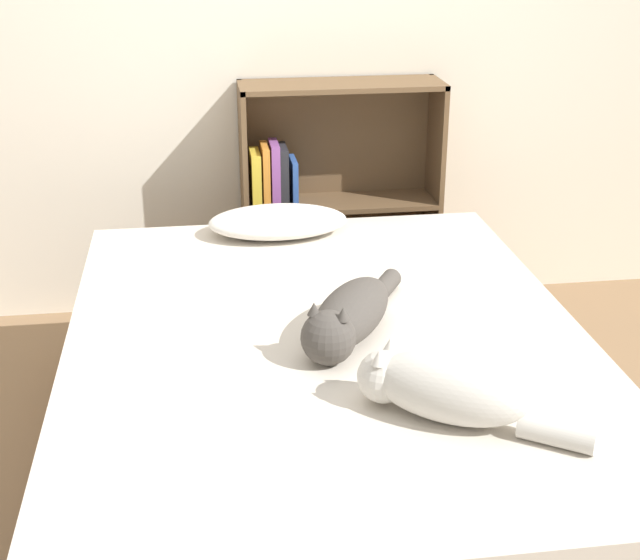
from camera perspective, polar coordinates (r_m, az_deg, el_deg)
ground_plane at (r=2.77m, az=0.44°, el=-13.09°), size 8.00×8.00×0.00m
wall_back at (r=3.65m, az=-2.91°, el=17.08°), size 8.00×0.06×2.50m
bed at (r=2.63m, az=0.46°, el=-8.58°), size 1.49×1.96×0.52m
pillow at (r=3.21m, az=-2.71°, el=3.76°), size 0.50×0.28×0.10m
cat_light at (r=2.10m, az=7.78°, el=-6.89°), size 0.50×0.39×0.16m
cat_dark at (r=2.43m, az=1.80°, el=-2.36°), size 0.38×0.55×0.17m
bookshelf at (r=3.70m, az=0.66°, el=5.41°), size 0.80×0.26×0.98m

